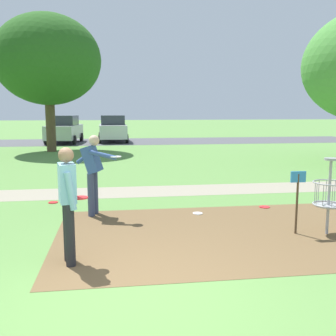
{
  "coord_description": "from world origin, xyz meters",
  "views": [
    {
      "loc": [
        -0.19,
        -4.38,
        2.23
      ],
      "look_at": [
        0.93,
        3.69,
        1.0
      ],
      "focal_mm": 41.35,
      "sensor_mm": 36.0,
      "label": 1
    }
  ],
  "objects": [
    {
      "name": "dirt_tee_pad",
      "position": [
        1.87,
        2.19,
        0.0
      ],
      "size": [
        6.27,
        3.81,
        0.01
      ],
      "primitive_type": "cube",
      "color": "brown",
      "rests_on": "ground"
    },
    {
      "name": "parking_lot_strip",
      "position": [
        0.0,
        23.07,
        0.0
      ],
      "size": [
        36.0,
        6.0,
        0.01
      ],
      "primitive_type": "cube",
      "color": "#4C4C51",
      "rests_on": "ground"
    },
    {
      "name": "gravel_path",
      "position": [
        0.0,
        6.04,
        0.0
      ],
      "size": [
        40.0,
        1.43,
        0.0
      ],
      "primitive_type": "cube",
      "color": "gray",
      "rests_on": "ground"
    },
    {
      "name": "player_foreground_watching",
      "position": [
        -0.87,
        1.17,
        0.97
      ],
      "size": [
        0.43,
        0.49,
        1.71
      ],
      "color": "#232328",
      "rests_on": "ground"
    },
    {
      "name": "player_throwing",
      "position": [
        -0.65,
        3.8,
        0.99
      ],
      "size": [
        0.97,
        0.77,
        1.71
      ],
      "color": "#384260",
      "rests_on": "ground"
    },
    {
      "name": "ground_plane",
      "position": [
        0.0,
        0.0,
        0.0
      ],
      "size": [
        160.0,
        160.0,
        0.0
      ],
      "primitive_type": "plane",
      "color": "#5B8942"
    },
    {
      "name": "parked_car_center_left",
      "position": [
        -0.27,
        22.97,
        0.92
      ],
      "size": [
        2.06,
        4.25,
        1.84
      ],
      "color": "silver",
      "rests_on": "ground"
    },
    {
      "name": "disc_golf_basket",
      "position": [
        3.53,
        1.92,
        0.75
      ],
      "size": [
        0.98,
        0.58,
        1.39
      ],
      "color": "#9E9EA3",
      "rests_on": "ground"
    },
    {
      "name": "frisbee_far_left",
      "position": [
        3.21,
        3.9,
        0.01
      ],
      "size": [
        0.24,
        0.24,
        0.02
      ],
      "primitive_type": "cylinder",
      "color": "red",
      "rests_on": "ground"
    },
    {
      "name": "frisbee_mid_grass",
      "position": [
        1.57,
        3.57,
        0.01
      ],
      "size": [
        0.21,
        0.21,
        0.02
      ],
      "primitive_type": "cylinder",
      "color": "white",
      "rests_on": "ground"
    },
    {
      "name": "tree_mid_left",
      "position": [
        -3.53,
        17.05,
        4.79
      ],
      "size": [
        5.51,
        5.51,
        7.15
      ],
      "color": "brown",
      "rests_on": "ground"
    },
    {
      "name": "frisbee_near_basket",
      "position": [
        -1.69,
        5.03,
        0.01
      ],
      "size": [
        0.22,
        0.22,
        0.02
      ],
      "primitive_type": "cylinder",
      "color": "red",
      "rests_on": "ground"
    },
    {
      "name": "parked_car_leftmost",
      "position": [
        -3.5,
        22.43,
        0.92
      ],
      "size": [
        2.27,
        4.35,
        1.84
      ],
      "color": "#B2B7BC",
      "rests_on": "ground"
    }
  ]
}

